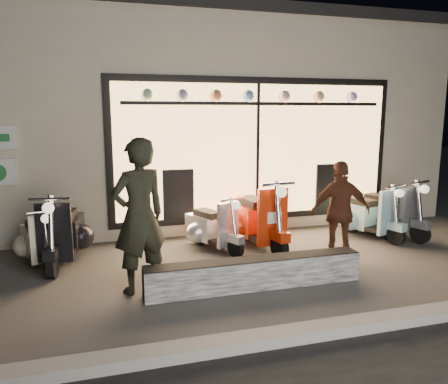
# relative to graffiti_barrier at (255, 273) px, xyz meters

# --- Properties ---
(ground) EXTENTS (40.00, 40.00, 0.00)m
(ground) POSITION_rel_graffiti_barrier_xyz_m (0.17, 0.65, -0.20)
(ground) COLOR #383533
(ground) RESTS_ON ground
(kerb) EXTENTS (40.00, 0.25, 0.12)m
(kerb) POSITION_rel_graffiti_barrier_xyz_m (0.17, -1.35, -0.14)
(kerb) COLOR slate
(kerb) RESTS_ON ground
(shop_building) EXTENTS (10.20, 6.23, 4.20)m
(shop_building) POSITION_rel_graffiti_barrier_xyz_m (0.17, 5.63, 1.90)
(shop_building) COLOR beige
(shop_building) RESTS_ON ground
(graffiti_barrier) EXTENTS (2.85, 0.28, 0.40)m
(graffiti_barrier) POSITION_rel_graffiti_barrier_xyz_m (0.00, 0.00, 0.00)
(graffiti_barrier) COLOR black
(graffiti_barrier) RESTS_ON ground
(scooter_silver) EXTENTS (0.74, 1.23, 0.90)m
(scooter_silver) POSITION_rel_graffiti_barrier_xyz_m (-0.14, 1.83, 0.16)
(scooter_silver) COLOR black
(scooter_silver) RESTS_ON ground
(scooter_red) EXTENTS (0.65, 1.61, 1.14)m
(scooter_red) POSITION_rel_graffiti_barrier_xyz_m (0.63, 1.78, 0.26)
(scooter_red) COLOR black
(scooter_red) RESTS_ON ground
(scooter_black) EXTENTS (0.61, 1.50, 1.06)m
(scooter_black) POSITION_rel_graffiti_barrier_xyz_m (-2.43, 1.86, 0.23)
(scooter_black) COLOR black
(scooter_black) RESTS_ON ground
(scooter_cream) EXTENTS (0.64, 1.22, 0.88)m
(scooter_cream) POSITION_rel_graffiti_barrier_xyz_m (-2.80, 1.84, 0.15)
(scooter_cream) COLOR black
(scooter_cream) RESTS_ON ground
(scooter_blue) EXTENTS (0.71, 1.36, 0.98)m
(scooter_blue) POSITION_rel_graffiti_barrier_xyz_m (2.76, 1.78, 0.19)
(scooter_blue) COLOR black
(scooter_blue) RESTS_ON ground
(scooter_grey) EXTENTS (0.79, 1.44, 1.04)m
(scooter_grey) POSITION_rel_graffiti_barrier_xyz_m (3.17, 1.76, 0.22)
(scooter_grey) COLOR black
(scooter_grey) RESTS_ON ground
(man) EXTENTS (0.83, 0.70, 1.95)m
(man) POSITION_rel_graffiti_barrier_xyz_m (-1.42, 0.32, 0.77)
(man) COLOR black
(man) RESTS_ON ground
(woman) EXTENTS (0.96, 0.56, 1.54)m
(woman) POSITION_rel_graffiti_barrier_xyz_m (1.60, 0.66, 0.57)
(woman) COLOR #552D1B
(woman) RESTS_ON ground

